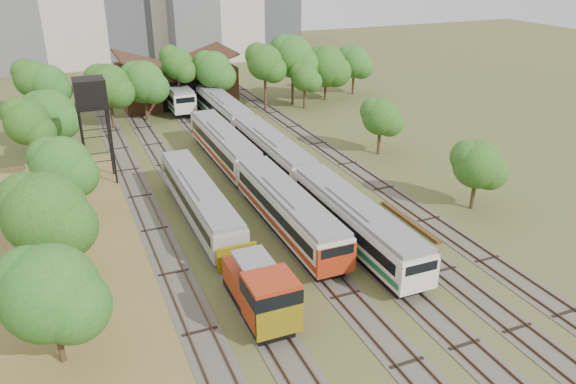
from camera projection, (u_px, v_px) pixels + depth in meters
name	position (u px, v px, depth m)	size (l,w,h in m)	color
ground	(397.00, 315.00, 35.68)	(240.00, 240.00, 0.00)	#475123
dry_grass_patch	(89.00, 311.00, 35.99)	(14.00, 60.00, 0.04)	brown
tracks	(254.00, 178.00, 56.49)	(24.60, 80.00, 0.19)	#4C473D
railcar_red_set	(252.00, 174.00, 52.51)	(2.97, 34.58, 3.68)	black
railcar_green_set	(273.00, 152.00, 58.03)	(2.93, 52.08, 3.63)	black
railcar_rear	(173.00, 93.00, 81.30)	(3.03, 16.08, 3.75)	black
shunter_locomotive	(261.00, 293.00, 34.68)	(2.94, 8.10, 3.85)	black
old_grey_coach	(199.00, 200.00, 47.28)	(2.75, 18.00, 3.40)	black
water_tower	(90.00, 96.00, 52.54)	(2.96, 2.96, 10.26)	black
rail_pile_far	(410.00, 221.00, 47.51)	(0.51, 8.20, 0.27)	#573818
maintenance_shed	(176.00, 83.00, 83.00)	(16.45, 11.55, 7.58)	#3C2015
tree_band_left	(43.00, 159.00, 47.01)	(7.41, 73.08, 8.42)	#382616
tree_band_far	(233.00, 69.00, 77.74)	(48.72, 9.26, 9.90)	#382616
tree_band_right	(379.00, 115.00, 62.04)	(4.34, 40.42, 6.59)	#382616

